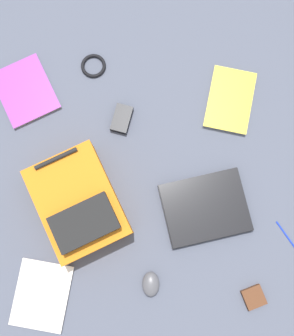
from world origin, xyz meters
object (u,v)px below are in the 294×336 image
laptop (205,208)px  computer_mouse (151,284)px  book_comic (230,100)px  book_manual (42,295)px  power_brick (122,119)px  backpack (79,205)px  earbud_pouch (254,297)px  book_red (25,91)px  cable_coil (93,66)px  pen_black (286,235)px

laptop → computer_mouse: size_ratio=3.70×
laptop → book_comic: bearing=67.8°
book_manual → power_brick: power_brick is taller
backpack → earbud_pouch: size_ratio=5.85×
backpack → computer_mouse: 0.41m
book_red → earbud_pouch: 1.24m
book_manual → cable_coil: (0.31, 0.90, -0.00)m
laptop → earbud_pouch: size_ratio=4.51×
book_red → cable_coil: bearing=13.7°
computer_mouse → cable_coil: (-0.11, 0.92, -0.01)m
backpack → power_brick: size_ratio=3.98×
power_brick → earbud_pouch: power_brick is taller
computer_mouse → book_red: bearing=123.8°
power_brick → book_red: bearing=155.2°
computer_mouse → pen_black: (0.56, 0.11, -0.02)m
earbud_pouch → book_manual: bearing=171.5°
backpack → laptop: size_ratio=1.30×
book_comic → laptop: bearing=-112.2°
book_red → power_brick: power_brick is taller
power_brick → pen_black: 0.81m
book_comic → pen_black: size_ratio=2.39×
book_comic → power_brick: power_brick is taller
book_comic → book_manual: bearing=-141.8°
backpack → power_brick: (0.20, 0.33, -0.06)m
cable_coil → book_red: bearing=-166.3°
backpack → pen_black: backpack is taller
computer_mouse → pen_black: bearing=19.1°
book_comic → backpack: bearing=-152.1°
book_red → laptop: bearing=-41.3°
cable_coil → earbud_pouch: bearing=-63.9°
cable_coil → book_comic: bearing=-22.9°
book_comic → book_manual: 1.08m
book_manual → power_brick: 0.76m
backpack → laptop: (0.49, -0.08, -0.06)m
backpack → book_comic: 0.75m
book_red → computer_mouse: computer_mouse is taller
book_comic → earbud_pouch: bearing=-93.1°
computer_mouse → power_brick: computer_mouse is taller
laptop → cable_coil: laptop is taller
book_manual → computer_mouse: (0.42, -0.02, 0.01)m
book_red → pen_black: book_red is taller
backpack → book_red: bearing=109.3°
book_comic → computer_mouse: 0.81m
book_red → book_comic: book_comic is taller
book_red → cable_coil: 0.30m
book_red → book_comic: size_ratio=1.01×
laptop → book_comic: laptop is taller
book_red → book_manual: size_ratio=1.04×
book_red → power_brick: size_ratio=2.75×
book_red → pen_black: bearing=-37.3°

